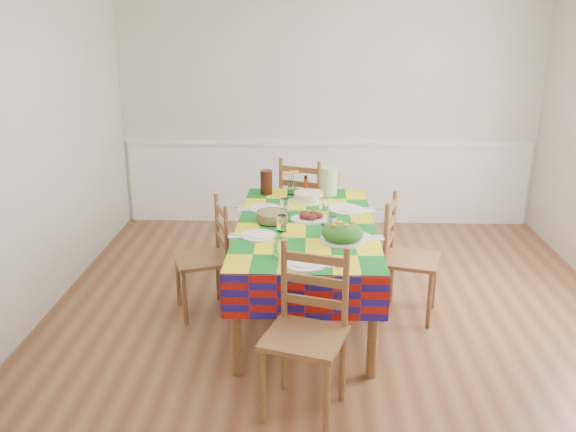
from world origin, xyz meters
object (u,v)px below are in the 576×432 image
at_px(chair_left, 206,258).
at_px(chair_right, 406,259).
at_px(dining_table, 306,233).
at_px(green_pitcher, 329,181).
at_px(chair_far, 305,208).
at_px(meat_platter, 311,217).
at_px(tea_pitcher, 266,182).
at_px(chair_near, 306,334).

distance_m(chair_left, chair_right, 1.53).
height_order(dining_table, green_pitcher, green_pitcher).
bearing_deg(dining_table, chair_far, 90.74).
height_order(meat_platter, tea_pitcher, tea_pitcher).
bearing_deg(chair_right, chair_far, 49.56).
xyz_separation_m(chair_far, chair_left, (-0.75, -1.19, -0.04)).
height_order(chair_far, chair_left, chair_far).
bearing_deg(chair_near, tea_pitcher, 117.85).
relative_size(meat_platter, green_pitcher, 1.29).
xyz_separation_m(green_pitcher, tea_pitcher, (-0.54, 0.01, -0.02)).
height_order(meat_platter, green_pitcher, green_pitcher).
bearing_deg(green_pitcher, meat_platter, -102.63).
height_order(meat_platter, chair_left, chair_left).
bearing_deg(dining_table, tea_pitcher, 114.13).
bearing_deg(green_pitcher, chair_far, 115.71).
xyz_separation_m(tea_pitcher, chair_far, (0.33, 0.42, -0.36)).
xyz_separation_m(chair_near, chair_far, (-0.03, 2.41, -0.00)).
bearing_deg(chair_near, meat_platter, 106.51).
bearing_deg(green_pitcher, chair_right, -53.11).
relative_size(dining_table, chair_near, 1.94).
distance_m(dining_table, chair_far, 1.22).
bearing_deg(chair_far, chair_right, 143.31).
xyz_separation_m(tea_pitcher, chair_right, (1.11, -0.77, -0.39)).
distance_m(dining_table, meat_platter, 0.14).
distance_m(green_pitcher, chair_far, 0.61).
relative_size(dining_table, green_pitcher, 7.91).
distance_m(dining_table, chair_right, 0.79).
relative_size(meat_platter, chair_far, 0.32).
height_order(dining_table, tea_pitcher, tea_pitcher).
relative_size(meat_platter, chair_right, 0.33).
xyz_separation_m(chair_left, chair_right, (1.53, -0.00, 0.02)).
bearing_deg(meat_platter, chair_right, -5.09).
relative_size(tea_pitcher, chair_near, 0.21).
bearing_deg(chair_right, tea_pitcher, 71.78).
xyz_separation_m(green_pitcher, chair_far, (-0.21, 0.43, -0.38)).
xyz_separation_m(chair_far, chair_right, (0.78, -1.19, -0.02)).
bearing_deg(chair_left, chair_near, 12.58).
bearing_deg(green_pitcher, tea_pitcher, 179.35).
height_order(tea_pitcher, chair_far, chair_far).
bearing_deg(dining_table, chair_near, -89.35).
xyz_separation_m(meat_platter, chair_far, (-0.05, 1.13, -0.28)).
relative_size(dining_table, tea_pitcher, 9.17).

